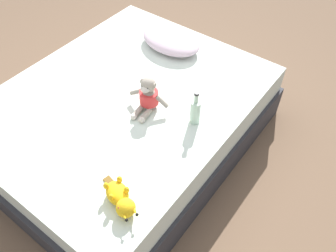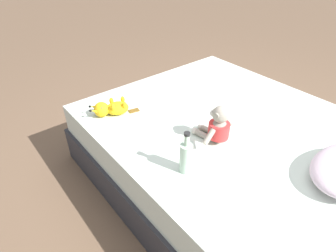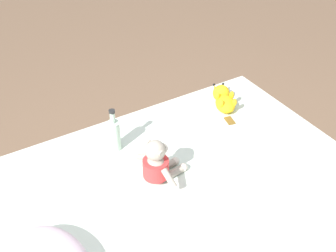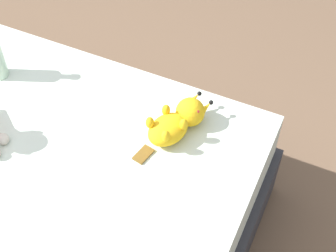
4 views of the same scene
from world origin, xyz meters
name	(u,v)px [view 4 (image 4 of 4)]	position (x,y,z in m)	size (l,w,h in m)	color
plush_yellow_creature	(178,122)	(0.54, -0.62, 0.52)	(0.32, 0.19, 0.10)	yellow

